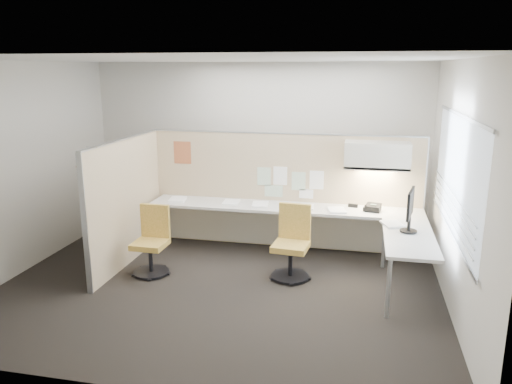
% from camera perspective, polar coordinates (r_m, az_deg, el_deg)
% --- Properties ---
extents(floor, '(5.50, 4.50, 0.01)m').
position_cam_1_polar(floor, '(6.54, -4.03, -10.48)').
color(floor, black).
rests_on(floor, ground).
extents(ceiling, '(5.50, 4.50, 0.01)m').
position_cam_1_polar(ceiling, '(5.96, -4.50, 14.96)').
color(ceiling, white).
rests_on(ceiling, wall_back).
extents(wall_back, '(5.50, 0.02, 2.80)m').
position_cam_1_polar(wall_back, '(8.24, 0.15, 4.89)').
color(wall_back, beige).
rests_on(wall_back, ground).
extents(wall_front, '(5.50, 0.02, 2.80)m').
position_cam_1_polar(wall_front, '(4.06, -13.20, -4.99)').
color(wall_front, beige).
rests_on(wall_front, ground).
extents(wall_left, '(0.02, 4.50, 2.80)m').
position_cam_1_polar(wall_left, '(7.35, -25.32, 2.44)').
color(wall_left, beige).
rests_on(wall_left, ground).
extents(wall_right, '(0.02, 4.50, 2.80)m').
position_cam_1_polar(wall_right, '(5.95, 22.08, 0.35)').
color(wall_right, beige).
rests_on(wall_right, ground).
extents(window_pane, '(0.01, 2.80, 1.30)m').
position_cam_1_polar(window_pane, '(5.92, 21.97, 1.77)').
color(window_pane, '#AAB8C6').
rests_on(window_pane, wall_right).
extents(partition_back, '(4.10, 0.06, 1.75)m').
position_cam_1_polar(partition_back, '(7.62, 3.18, 0.10)').
color(partition_back, '#CDB38E').
rests_on(partition_back, floor).
extents(partition_left, '(0.06, 2.20, 1.75)m').
position_cam_1_polar(partition_left, '(7.22, -14.55, -1.13)').
color(partition_left, '#CDB38E').
rests_on(partition_left, floor).
extents(desk, '(4.00, 2.07, 0.73)m').
position_cam_1_polar(desk, '(7.19, 5.55, -3.05)').
color(desk, beige).
rests_on(desk, floor).
extents(overhead_bin, '(0.90, 0.36, 0.38)m').
position_cam_1_polar(overhead_bin, '(7.20, 13.67, 4.07)').
color(overhead_bin, beige).
rests_on(overhead_bin, partition_back).
extents(task_light_strip, '(0.60, 0.06, 0.02)m').
position_cam_1_polar(task_light_strip, '(7.24, 13.58, 2.44)').
color(task_light_strip, '#FFEABF').
rests_on(task_light_strip, overhead_bin).
extents(pinned_papers, '(1.01, 0.00, 0.47)m').
position_cam_1_polar(pinned_papers, '(7.54, 3.75, 1.17)').
color(pinned_papers, '#8CBF8C').
rests_on(pinned_papers, partition_back).
extents(poster, '(0.28, 0.00, 0.35)m').
position_cam_1_polar(poster, '(7.88, -8.41, 4.47)').
color(poster, orange).
rests_on(poster, partition_back).
extents(chair_left, '(0.48, 0.48, 0.91)m').
position_cam_1_polar(chair_left, '(6.86, -11.80, -5.68)').
color(chair_left, black).
rests_on(chair_left, floor).
extents(chair_right, '(0.50, 0.51, 0.95)m').
position_cam_1_polar(chair_right, '(6.60, 4.13, -6.02)').
color(chair_right, black).
rests_on(chair_right, floor).
extents(monitor, '(0.21, 0.50, 0.53)m').
position_cam_1_polar(monitor, '(6.37, 17.21, -1.78)').
color(monitor, black).
rests_on(monitor, desk).
extents(phone, '(0.25, 0.23, 0.12)m').
position_cam_1_polar(phone, '(7.24, 13.21, -1.76)').
color(phone, black).
rests_on(phone, desk).
extents(stapler, '(0.15, 0.07, 0.05)m').
position_cam_1_polar(stapler, '(7.39, 11.03, -1.54)').
color(stapler, black).
rests_on(stapler, desk).
extents(tape_dispenser, '(0.11, 0.09, 0.06)m').
position_cam_1_polar(tape_dispenser, '(7.22, 12.57, -1.94)').
color(tape_dispenser, black).
rests_on(tape_dispenser, desk).
extents(coat_hook, '(0.18, 0.48, 1.43)m').
position_cam_1_polar(coat_hook, '(6.45, -18.66, 1.70)').
color(coat_hook, silver).
rests_on(coat_hook, partition_left).
extents(paper_stack_0, '(0.27, 0.33, 0.03)m').
position_cam_1_polar(paper_stack_0, '(7.72, -8.95, -0.86)').
color(paper_stack_0, white).
rests_on(paper_stack_0, desk).
extents(paper_stack_1, '(0.25, 0.31, 0.02)m').
position_cam_1_polar(paper_stack_1, '(7.53, -2.85, -1.15)').
color(paper_stack_1, white).
rests_on(paper_stack_1, desk).
extents(paper_stack_2, '(0.26, 0.32, 0.03)m').
position_cam_1_polar(paper_stack_2, '(7.33, 0.48, -1.47)').
color(paper_stack_2, white).
rests_on(paper_stack_2, desk).
extents(paper_stack_3, '(0.26, 0.32, 0.02)m').
position_cam_1_polar(paper_stack_3, '(7.30, 5.68, -1.69)').
color(paper_stack_3, white).
rests_on(paper_stack_3, desk).
extents(paper_stack_4, '(0.29, 0.34, 0.03)m').
position_cam_1_polar(paper_stack_4, '(7.16, 9.22, -2.07)').
color(paper_stack_4, white).
rests_on(paper_stack_4, desk).
extents(paper_stack_5, '(0.32, 0.36, 0.02)m').
position_cam_1_polar(paper_stack_5, '(6.68, 15.32, -3.56)').
color(paper_stack_5, white).
rests_on(paper_stack_5, desk).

